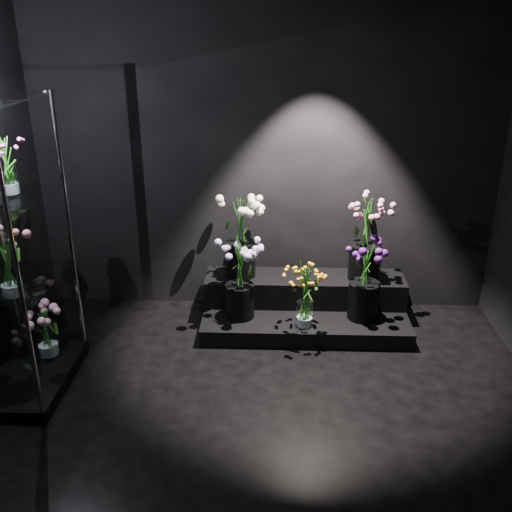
{
  "coord_description": "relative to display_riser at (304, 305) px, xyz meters",
  "views": [
    {
      "loc": [
        0.08,
        -2.81,
        2.51
      ],
      "look_at": [
        -0.06,
        1.2,
        0.81
      ],
      "focal_mm": 40.0,
      "sensor_mm": 36.0,
      "label": 1
    }
  ],
  "objects": [
    {
      "name": "bouquet_cream_roses",
      "position": [
        -0.57,
        0.11,
        0.67
      ],
      "size": [
        0.52,
        0.52,
        0.76
      ],
      "rotation": [
        0.0,
        0.0,
        0.34
      ],
      "color": "black",
      "rests_on": "display_riser"
    },
    {
      "name": "bouquet_orange_bells",
      "position": [
        -0.02,
        -0.33,
        0.27
      ],
      "size": [
        0.33,
        0.33,
        0.56
      ],
      "rotation": [
        0.0,
        0.0,
        -0.19
      ],
      "color": "white",
      "rests_on": "display_riser"
    },
    {
      "name": "bouquet_purple",
      "position": [
        0.48,
        -0.18,
        0.35
      ],
      "size": [
        0.33,
        0.33,
        0.67
      ],
      "rotation": [
        0.0,
        0.0,
        0.08
      ],
      "color": "black",
      "rests_on": "display_riser"
    },
    {
      "name": "bouquet_case_pink",
      "position": [
        -2.0,
        -1.14,
        0.87
      ],
      "size": [
        0.38,
        0.38,
        0.45
      ],
      "rotation": [
        0.0,
        0.0,
        -0.42
      ],
      "color": "white",
      "rests_on": "display_case"
    },
    {
      "name": "bouquet_case_base_pink",
      "position": [
        -2.0,
        -0.76,
        0.16
      ],
      "size": [
        0.4,
        0.4,
        0.42
      ],
      "rotation": [
        0.0,
        0.0,
        0.39
      ],
      "color": "white",
      "rests_on": "display_case"
    },
    {
      "name": "display_case",
      "position": [
        -2.05,
        -1.0,
        0.86
      ],
      "size": [
        0.56,
        0.93,
        2.05
      ],
      "color": "black",
      "rests_on": "floor"
    },
    {
      "name": "floor",
      "position": [
        -0.35,
        -1.65,
        -0.16
      ],
      "size": [
        4.0,
        4.0,
        0.0
      ],
      "primitive_type": "plane",
      "color": "black",
      "rests_on": "ground"
    },
    {
      "name": "wall_back",
      "position": [
        -0.35,
        0.35,
        1.24
      ],
      "size": [
        4.0,
        0.0,
        4.0
      ],
      "primitive_type": "plane",
      "rotation": [
        1.57,
        0.0,
        0.0
      ],
      "color": "black",
      "rests_on": "floor"
    },
    {
      "name": "bouquet_lilac",
      "position": [
        -0.56,
        -0.2,
        0.36
      ],
      "size": [
        0.43,
        0.43,
        0.67
      ],
      "rotation": [
        0.0,
        0.0,
        -0.3
      ],
      "color": "black",
      "rests_on": "display_riser"
    },
    {
      "name": "bouquet_pink_roses",
      "position": [
        0.51,
        0.08,
        0.63
      ],
      "size": [
        0.43,
        0.43,
        0.74
      ],
      "rotation": [
        0.0,
        0.0,
        0.29
      ],
      "color": "black",
      "rests_on": "display_riser"
    },
    {
      "name": "display_riser",
      "position": [
        0.0,
        0.0,
        0.0
      ],
      "size": [
        1.75,
        0.78,
        0.39
      ],
      "color": "black",
      "rests_on": "floor"
    },
    {
      "name": "bouquet_case_magenta",
      "position": [
        -2.05,
        -0.82,
        1.44
      ],
      "size": [
        0.22,
        0.22,
        0.39
      ],
      "rotation": [
        0.0,
        0.0,
        0.01
      ],
      "color": "white",
      "rests_on": "display_case"
    }
  ]
}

